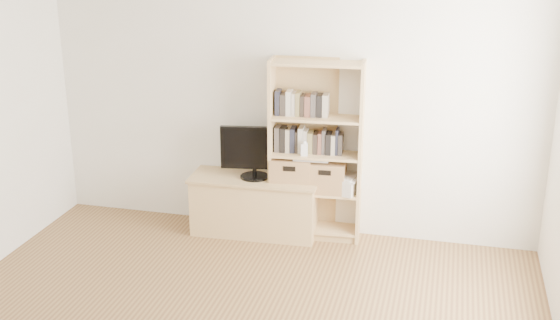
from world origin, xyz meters
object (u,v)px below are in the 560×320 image
(bookshelf, at_px, (316,151))
(basket_left, at_px, (291,173))
(television, at_px, (254,153))
(tv_stand, at_px, (255,206))
(baby_monitor, at_px, (304,150))
(basket_right, at_px, (326,176))
(laptop, at_px, (312,157))

(bookshelf, relative_size, basket_left, 4.54)
(television, distance_m, basket_left, 0.38)
(tv_stand, bearing_deg, basket_left, 5.67)
(tv_stand, relative_size, bookshelf, 0.69)
(tv_stand, xyz_separation_m, television, (0.00, 0.00, 0.52))
(tv_stand, height_order, bookshelf, bookshelf)
(baby_monitor, relative_size, basket_left, 0.31)
(basket_left, xyz_separation_m, basket_right, (0.32, 0.02, -0.01))
(basket_right, relative_size, laptop, 1.08)
(tv_stand, height_order, baby_monitor, baby_monitor)
(television, xyz_separation_m, baby_monitor, (0.47, -0.03, 0.08))
(baby_monitor, bearing_deg, basket_right, 19.39)
(basket_left, relative_size, laptop, 1.16)
(basket_right, bearing_deg, bookshelf, 177.91)
(basket_right, xyz_separation_m, laptop, (-0.13, -0.01, 0.17))
(bookshelf, bearing_deg, basket_left, -178.81)
(television, xyz_separation_m, basket_right, (0.65, 0.07, -0.19))
(television, xyz_separation_m, laptop, (0.52, 0.06, -0.02))
(laptop, bearing_deg, basket_right, 2.57)
(tv_stand, relative_size, television, 1.87)
(bookshelf, height_order, laptop, bookshelf)
(laptop, bearing_deg, bookshelf, 17.12)
(bookshelf, relative_size, baby_monitor, 14.48)
(tv_stand, xyz_separation_m, baby_monitor, (0.47, -0.03, 0.60))
(baby_monitor, bearing_deg, television, 167.42)
(tv_stand, bearing_deg, bookshelf, 4.49)
(television, bearing_deg, tv_stand, 0.00)
(bookshelf, height_order, basket_left, bookshelf)
(tv_stand, distance_m, basket_right, 0.74)
(television, relative_size, basket_right, 1.81)
(bookshelf, xyz_separation_m, laptop, (-0.03, -0.01, -0.05))
(basket_left, bearing_deg, baby_monitor, -35.80)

